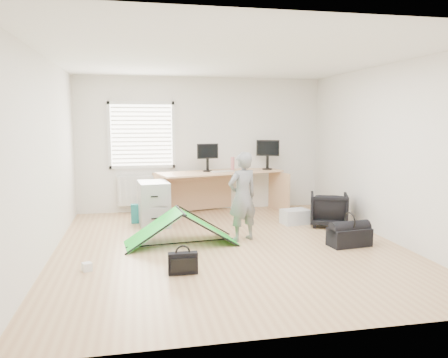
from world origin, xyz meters
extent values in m
plane|color=tan|center=(0.00, 0.00, 0.00)|extent=(5.50, 5.50, 0.00)
cube|color=silver|center=(0.00, 2.75, 1.35)|extent=(5.00, 0.02, 2.70)
cube|color=silver|center=(-1.20, 2.71, 1.55)|extent=(1.20, 0.06, 1.20)
cube|color=silver|center=(-1.20, 2.67, 0.45)|extent=(1.00, 0.12, 0.60)
cube|color=tan|center=(0.31, 2.31, 0.42)|extent=(2.58, 1.37, 0.84)
cube|color=#A0A3A5|center=(-1.03, 1.53, 0.39)|extent=(0.56, 0.71, 0.78)
cube|color=black|center=(0.05, 2.33, 1.04)|extent=(0.43, 0.14, 0.40)
cube|color=black|center=(1.31, 2.43, 1.06)|extent=(0.46, 0.28, 0.44)
cube|color=beige|center=(0.33, 2.21, 0.85)|extent=(0.48, 0.29, 0.02)
cylinder|color=#B96769|center=(0.57, 2.38, 0.98)|extent=(0.09, 0.09, 0.27)
imported|color=black|center=(1.98, 0.90, 0.29)|extent=(0.82, 0.83, 0.58)
imported|color=slate|center=(0.27, 0.29, 0.68)|extent=(0.58, 0.48, 1.37)
cube|color=silver|center=(1.45, 1.15, 0.13)|extent=(0.51, 0.39, 0.26)
cube|color=teal|center=(-1.29, 1.77, 0.17)|extent=(0.29, 0.13, 0.34)
cube|color=black|center=(-0.79, -1.03, 0.13)|extent=(0.36, 0.11, 0.27)
cube|color=silver|center=(-1.94, -0.69, 0.05)|extent=(0.14, 0.14, 0.11)
cube|color=black|center=(1.75, -0.32, 0.13)|extent=(0.64, 0.38, 0.27)
camera|label=1|loc=(-1.30, -6.11, 1.86)|focal=35.00mm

